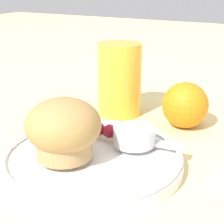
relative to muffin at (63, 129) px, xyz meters
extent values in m
plane|color=beige|center=(0.03, 0.05, -0.05)|extent=(3.00, 3.00, 0.00)
cylinder|color=white|center=(0.02, 0.03, -0.05)|extent=(0.22, 0.22, 0.01)
torus|color=white|center=(0.02, 0.03, -0.04)|extent=(0.22, 0.22, 0.01)
cylinder|color=tan|center=(0.00, 0.00, -0.02)|extent=(0.07, 0.07, 0.03)
ellipsoid|color=#A87F47|center=(0.00, 0.00, 0.01)|extent=(0.09, 0.09, 0.06)
cylinder|color=silver|center=(0.06, 0.07, -0.02)|extent=(0.05, 0.05, 0.02)
cylinder|color=beige|center=(0.06, 0.07, -0.01)|extent=(0.05, 0.05, 0.00)
sphere|color=maroon|center=(0.00, 0.07, -0.03)|extent=(0.02, 0.02, 0.02)
sphere|color=maroon|center=(0.02, 0.07, -0.03)|extent=(0.02, 0.02, 0.02)
cube|color=silver|center=(0.02, 0.08, -0.03)|extent=(0.19, 0.03, 0.00)
sphere|color=orange|center=(0.08, 0.20, -0.02)|extent=(0.07, 0.07, 0.07)
cylinder|color=gold|center=(-0.04, 0.21, 0.01)|extent=(0.07, 0.07, 0.12)
camera|label=1|loc=(0.24, -0.32, 0.17)|focal=60.00mm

